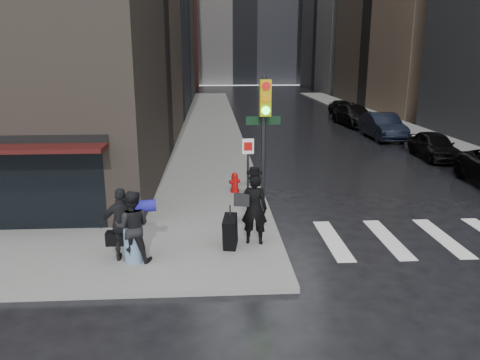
% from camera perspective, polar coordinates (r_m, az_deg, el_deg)
% --- Properties ---
extents(ground, '(140.00, 140.00, 0.00)m').
position_cam_1_polar(ground, '(12.32, -3.76, -9.45)').
color(ground, black).
rests_on(ground, ground).
extents(sidewalk_left, '(4.00, 50.00, 0.15)m').
position_cam_1_polar(sidewalk_left, '(38.54, -3.63, 7.50)').
color(sidewalk_left, slate).
rests_on(sidewalk_left, ground).
extents(sidewalk_right, '(3.00, 50.00, 0.15)m').
position_cam_1_polar(sidewalk_right, '(40.80, 15.85, 7.38)').
color(sidewalk_right, slate).
rests_on(sidewalk_right, ground).
extents(crosswalk, '(8.50, 3.00, 0.01)m').
position_cam_1_polar(crosswalk, '(15.15, 26.12, -6.23)').
color(crosswalk, silver).
rests_on(crosswalk, ground).
extents(bldg_right_far, '(22.00, 20.00, 25.00)m').
position_cam_1_polar(bldg_right_far, '(74.26, 18.09, 20.04)').
color(bldg_right_far, '#65625E').
rests_on(bldg_right_far, ground).
extents(man_overcoat, '(1.28, 1.04, 2.15)m').
position_cam_1_polar(man_overcoat, '(12.44, 1.13, -3.96)').
color(man_overcoat, black).
rests_on(man_overcoat, ground).
extents(man_jeans, '(1.29, 0.69, 1.81)m').
position_cam_1_polar(man_jeans, '(11.73, -13.01, -5.53)').
color(man_jeans, black).
rests_on(man_jeans, ground).
extents(man_greycoat, '(1.13, 0.59, 1.84)m').
position_cam_1_polar(man_greycoat, '(11.88, -14.09, -5.26)').
color(man_greycoat, black).
rests_on(man_greycoat, ground).
extents(traffic_light, '(1.10, 0.50, 4.41)m').
position_cam_1_polar(traffic_light, '(13.26, 2.78, 5.88)').
color(traffic_light, black).
rests_on(traffic_light, ground).
extents(fire_hydrant, '(0.43, 0.33, 0.75)m').
position_cam_1_polar(fire_hydrant, '(17.34, -0.65, -0.41)').
color(fire_hydrant, '#950A09').
rests_on(fire_hydrant, ground).
extents(parked_car_1, '(1.88, 4.08, 1.36)m').
position_cam_1_polar(parked_car_1, '(25.56, 22.58, 3.91)').
color(parked_car_1, black).
rests_on(parked_car_1, ground).
extents(parked_car_2, '(1.71, 4.84, 1.59)m').
position_cam_1_polar(parked_car_2, '(30.62, 17.01, 6.29)').
color(parked_car_2, black).
rests_on(parked_car_2, ground).
extents(parked_car_3, '(2.60, 5.36, 1.50)m').
position_cam_1_polar(parked_car_3, '(36.09, 13.76, 7.67)').
color(parked_car_3, black).
rests_on(parked_car_3, ground).
extents(parked_car_4, '(1.79, 4.05, 1.36)m').
position_cam_1_polar(parked_car_4, '(41.85, 12.35, 8.61)').
color(parked_car_4, black).
rests_on(parked_car_4, ground).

